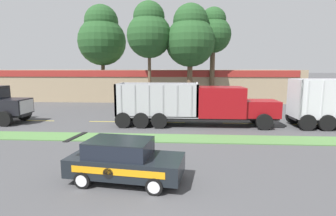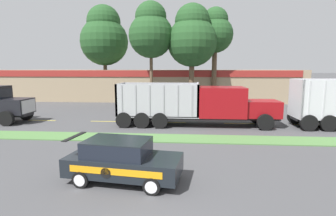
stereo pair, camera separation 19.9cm
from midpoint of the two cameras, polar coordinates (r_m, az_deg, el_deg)
grass_verge at (r=16.21m, az=1.13°, el=-6.61°), size 120.00×1.93×0.06m
centre_line_2 at (r=24.26m, az=-25.52°, el=-2.44°), size 2.40×0.14×0.01m
centre_line_3 at (r=22.07m, az=-13.27°, el=-2.84°), size 2.40×0.14×0.01m
centre_line_4 at (r=21.07m, az=0.88°, el=-3.15°), size 2.40×0.14×0.01m
centre_line_5 at (r=21.42m, az=15.48°, el=-3.27°), size 2.40×0.14×0.01m
centre_line_6 at (r=23.07m, az=28.78°, el=-3.19°), size 2.40×0.14×0.01m
dump_truck_trail at (r=19.92m, az=9.12°, el=0.59°), size 11.98×2.85×3.33m
rally_car at (r=10.29m, az=-9.37°, el=-11.06°), size 4.49×2.39×1.65m
store_building_backdrop at (r=39.03m, az=-3.66°, el=5.26°), size 40.36×12.10×4.14m
tree_behind_left at (r=30.60m, az=-3.55°, el=16.35°), size 5.00×5.00×11.72m
tree_behind_centre at (r=32.62m, az=10.40°, el=15.96°), size 4.24×4.24×11.44m
tree_behind_right at (r=30.73m, az=5.46°, el=15.13°), size 5.61×5.61×11.51m
tree_behind_far_right at (r=36.26m, az=-13.58°, el=14.83°), size 6.18×6.18×12.43m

